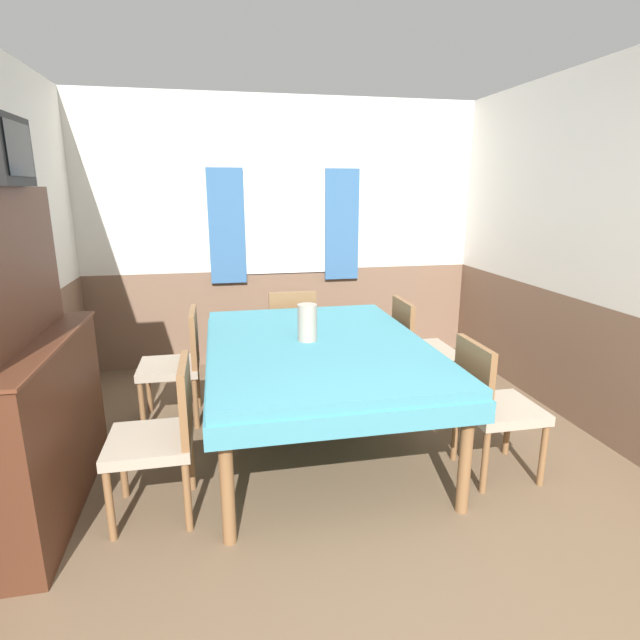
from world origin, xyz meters
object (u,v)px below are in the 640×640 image
object	(u,v)px
chair_right_far	(417,345)
vase	(307,323)
sideboard	(20,386)
chair_left_near	(162,433)
dining_table	(317,356)
chair_right_near	(491,403)
chair_left_far	(177,361)
chair_head_window	(291,331)

from	to	relation	value
chair_right_far	vase	size ratio (longest dim) A/B	3.47
sideboard	vase	distance (m)	1.69
chair_right_far	sideboard	bearing A→B (deg)	-68.86
chair_left_near	sideboard	bearing A→B (deg)	77.23
dining_table	chair_right_near	world-z (taller)	chair_right_near
chair_left_far	sideboard	xyz separation A→B (m)	(-0.71, -1.02, 0.26)
vase	dining_table	bearing A→B (deg)	-36.28
chair_right_near	chair_left_near	distance (m)	1.93
chair_right_near	vase	bearing A→B (deg)	-121.73
chair_left_near	chair_right_far	bearing A→B (deg)	-58.56
chair_left_far	chair_right_far	world-z (taller)	same
chair_head_window	sideboard	size ratio (longest dim) A/B	0.49
chair_right_far	vase	world-z (taller)	vase
chair_left_near	sideboard	distance (m)	0.77
sideboard	vase	xyz separation A→B (m)	(1.62, 0.47, 0.13)
chair_left_far	vase	distance (m)	1.13
chair_right_near	chair_right_far	bearing A→B (deg)	-180.00
chair_left_far	dining_table	bearing A→B (deg)	-121.44
chair_left_far	chair_right_far	bearing A→B (deg)	-90.00
chair_right_near	vase	distance (m)	1.27
dining_table	chair_right_far	bearing A→B (deg)	31.44
dining_table	chair_right_far	distance (m)	1.15
vase	chair_left_far	bearing A→B (deg)	148.89
chair_left_far	chair_right_near	xyz separation A→B (m)	(1.93, -1.18, 0.00)
chair_right_far	chair_left_near	xyz separation A→B (m)	(-1.93, -1.18, 0.00)
chair_head_window	chair_left_near	bearing A→B (deg)	-117.73
chair_head_window	chair_left_near	world-z (taller)	same
chair_left_far	chair_left_near	distance (m)	1.18
dining_table	sideboard	distance (m)	1.73
chair_left_near	sideboard	xyz separation A→B (m)	(-0.71, 0.16, 0.26)
chair_right_near	chair_left_near	size ratio (longest dim) A/B	1.00
chair_right_near	sideboard	size ratio (longest dim) A/B	0.49
chair_right_near	sideboard	distance (m)	2.66
chair_left_far	sideboard	distance (m)	1.27
chair_head_window	sideboard	world-z (taller)	sideboard
vase	chair_right_near	bearing A→B (deg)	-31.73
sideboard	vase	size ratio (longest dim) A/B	7.01
chair_right_far	chair_right_near	xyz separation A→B (m)	(0.00, -1.18, 0.00)
dining_table	vase	bearing A→B (deg)	143.72
chair_left_far	chair_right_far	size ratio (longest dim) A/B	1.00
chair_right_far	chair_right_near	bearing A→B (deg)	0.00
chair_right_far	chair_left_near	bearing A→B (deg)	-58.56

